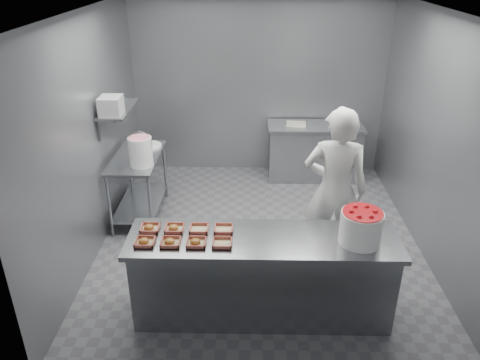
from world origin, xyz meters
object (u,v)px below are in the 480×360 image
strawberry_tub (361,226)px  appliance (111,106)px  back_counter (314,151)px  tray_2 (196,242)px  glaze_bucket (141,151)px  tray_0 (145,242)px  worker (335,191)px  prep_table (138,177)px  tray_6 (199,229)px  tray_3 (222,243)px  tray_5 (174,228)px  service_counter (262,276)px  tray_7 (224,229)px  tray_1 (170,242)px  tray_4 (150,228)px

strawberry_tub → appliance: (-2.72, 1.73, 0.60)m
back_counter → tray_2: (-1.53, -3.37, 0.47)m
glaze_bucket → appliance: 0.66m
back_counter → appliance: size_ratio=5.06×
tray_0 → tray_2: 0.48m
worker → glaze_bucket: size_ratio=4.24×
prep_table → tray_2: tray_2 is taller
worker → strawberry_tub: worker is taller
tray_2 → strawberry_tub: strawberry_tub is taller
prep_table → tray_6: bearing=-60.7°
back_counter → appliance: bearing=-150.0°
tray_2 → prep_table: bearing=116.3°
tray_0 → tray_3: size_ratio=1.00×
tray_5 → strawberry_tub: (1.76, -0.17, 0.15)m
service_counter → glaze_bucket: bearing=132.3°
tray_3 → tray_6: size_ratio=1.00×
tray_5 → back_counter: bearing=60.6°
tray_7 → glaze_bucket: bearing=126.2°
tray_7 → appliance: appliance is taller
tray_5 → appliance: (-0.95, 1.56, 0.75)m
tray_2 → worker: 1.75m
tray_6 → tray_7: size_ratio=1.00×
prep_table → back_counter: 2.87m
tray_0 → worker: (1.92, 0.99, 0.04)m
prep_table → tray_5: bearing=-66.8°
tray_6 → worker: (1.44, 0.75, 0.05)m
tray_5 → appliance: bearing=121.5°
prep_table → tray_1: 2.24m
tray_0 → tray_4: bearing=90.0°
tray_2 → tray_7: bearing=44.9°
worker → appliance: (-2.63, 0.81, 0.71)m
tray_3 → tray_7: size_ratio=1.00×
tray_0 → tray_7: size_ratio=1.00×
tray_5 → tray_2: bearing=-45.2°
tray_1 → tray_5: bearing=90.0°
back_counter → appliance: appliance is taller
strawberry_tub → glaze_bucket: bearing=144.6°
prep_table → tray_7: size_ratio=6.40×
tray_3 → prep_table: bearing=121.4°
back_counter → tray_4: size_ratio=8.01×
worker → tray_6: bearing=36.3°
back_counter → strawberry_tub: strawberry_tub is taller
tray_0 → back_counter: bearing=59.2°
prep_table → tray_6: tray_6 is taller
prep_table → appliance: size_ratio=4.05×
tray_2 → glaze_bucket: bearing=116.4°
worker → glaze_bucket: (-2.32, 0.79, 0.13)m
tray_0 → tray_1: same height
back_counter → tray_0: size_ratio=8.01×
tray_1 → worker: size_ratio=0.10×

